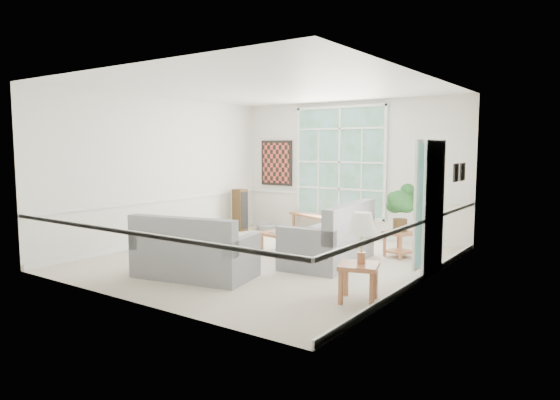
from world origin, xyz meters
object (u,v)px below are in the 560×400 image
Objects in this scene: loveseat_front at (195,246)px; end_table at (399,244)px; side_table at (358,283)px; coffee_table at (287,244)px; loveseat_right at (328,233)px.

loveseat_front is 3.75m from end_table.
side_table is at bearing -5.36° from loveseat_front.
coffee_table is at bearing 142.08° from side_table.
side_table is at bearing -78.48° from end_table.
end_table reaches higher than coffee_table.
loveseat_right is 1.05m from coffee_table.
end_table is (1.81, 0.97, 0.04)m from coffee_table.
side_table is (0.58, -2.83, 0.01)m from end_table.
side_table is at bearing -56.22° from loveseat_right.
loveseat_front is 2.20m from coffee_table.
end_table is at bearing 47.85° from loveseat_right.
loveseat_front is (-1.21, -1.99, -0.04)m from loveseat_right.
loveseat_front is at bearing -88.77° from coffee_table.
loveseat_right reaches higher than loveseat_front.
loveseat_front reaches higher than coffee_table.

